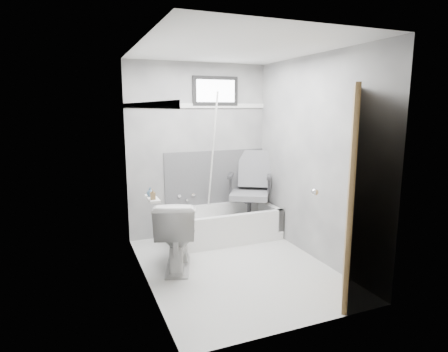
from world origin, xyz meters
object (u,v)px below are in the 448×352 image
door (396,200)px  soap_bottle_b (150,192)px  bathtub (224,224)px  toilet (176,234)px  office_chair (249,189)px  soap_bottle_a (153,194)px

door → soap_bottle_b: door is taller
bathtub → toilet: 1.11m
office_chair → door: (0.34, -2.25, 0.35)m
toilet → door: 2.29m
soap_bottle_b → office_chair: bearing=30.9°
bathtub → soap_bottle_a: bearing=-138.2°
door → bathtub: bearing=108.7°
soap_bottle_a → soap_bottle_b: 0.14m
soap_bottle_b → toilet: bearing=34.4°
bathtub → office_chair: 0.61m
toilet → soap_bottle_a: (-0.32, -0.36, 0.57)m
toilet → soap_bottle_b: bearing=53.0°
soap_bottle_a → door: bearing=-31.3°
bathtub → office_chair: bearing=5.8°
door → soap_bottle_b: size_ratio=22.08×
soap_bottle_b → soap_bottle_a: bearing=-90.0°
office_chair → soap_bottle_b: (-1.58, -0.95, 0.31)m
office_chair → soap_bottle_b: bearing=-118.7°
office_chair → toilet: 1.48m
door → soap_bottle_b: bearing=145.8°
bathtub → soap_bottle_b: (-1.17, -0.90, 0.75)m
bathtub → door: bearing=-71.3°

